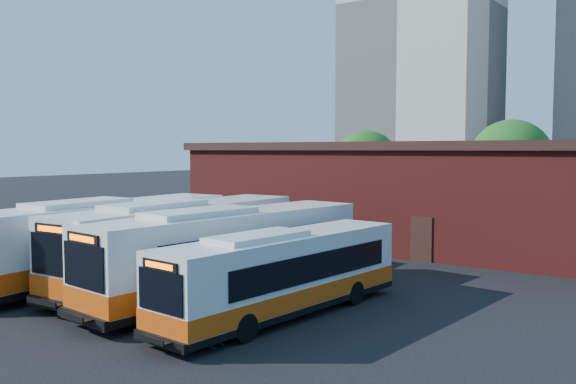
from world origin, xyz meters
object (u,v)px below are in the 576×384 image
Objects in this scene: bus_east at (284,277)px; bus_west at (108,243)px; bus_midwest at (182,246)px; bus_mideast at (231,256)px; transit_worker at (217,316)px; bus_farwest at (64,241)px.

bus_west is at bearing -176.95° from bus_east.
bus_east is (6.75, -1.62, -0.29)m from bus_midwest.
bus_midwest is 6.95m from bus_east.
bus_mideast is (3.41, -0.65, -0.04)m from bus_midwest.
bus_mideast reaches higher than transit_worker.
transit_worker is at bearing -79.44° from bus_east.
transit_worker is at bearing -20.78° from bus_farwest.
bus_mideast reaches higher than bus_farwest.
bus_midwest is (3.41, 1.32, 0.00)m from bus_west.
bus_east is (3.34, -0.97, -0.26)m from bus_mideast.
bus_east is 6.05× the size of transit_worker.
bus_mideast is at bearing 47.15° from transit_worker.
bus_east reaches higher than transit_worker.
bus_west is 1.20× the size of bus_east.
bus_farwest is 0.87× the size of bus_mideast.
bus_west is 7.27× the size of transit_worker.
bus_west is at bearing -168.48° from bus_mideast.
bus_farwest is at bearing 176.89° from bus_west.
bus_east is (13.56, -0.31, -0.05)m from bus_farwest.
bus_midwest is 7.29× the size of transit_worker.
bus_mideast is 6.25m from transit_worker.
bus_west is at bearing 77.97° from transit_worker.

